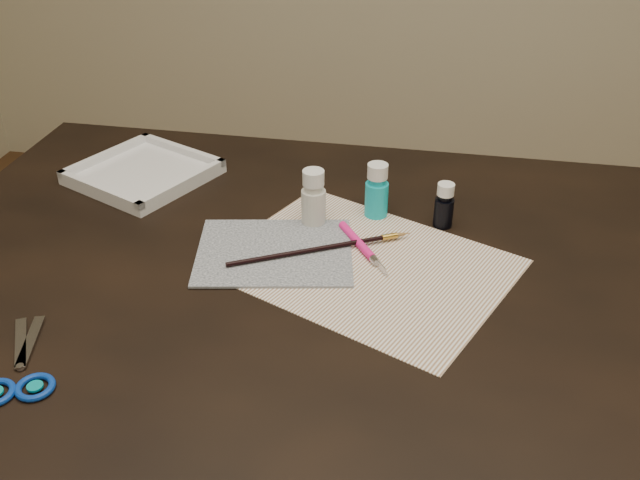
% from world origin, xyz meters
% --- Properties ---
extents(table, '(1.30, 0.90, 0.75)m').
position_xyz_m(table, '(0.00, 0.00, 0.38)').
color(table, black).
rests_on(table, ground).
extents(paper, '(0.50, 0.45, 0.00)m').
position_xyz_m(paper, '(0.06, 0.02, 0.75)').
color(paper, white).
rests_on(paper, table).
extents(canvas, '(0.27, 0.23, 0.00)m').
position_xyz_m(canvas, '(-0.08, 0.03, 0.75)').
color(canvas, black).
rests_on(canvas, paper).
extents(paint_bottle_white, '(0.05, 0.05, 0.10)m').
position_xyz_m(paint_bottle_white, '(-0.03, 0.13, 0.80)').
color(paint_bottle_white, silver).
rests_on(paint_bottle_white, table).
extents(paint_bottle_cyan, '(0.04, 0.04, 0.09)m').
position_xyz_m(paint_bottle_cyan, '(0.06, 0.17, 0.80)').
color(paint_bottle_cyan, '#12BCD0').
rests_on(paint_bottle_cyan, table).
extents(paint_bottle_navy, '(0.04, 0.04, 0.08)m').
position_xyz_m(paint_bottle_navy, '(0.17, 0.16, 0.79)').
color(paint_bottle_navy, black).
rests_on(paint_bottle_navy, table).
extents(paintbrush, '(0.27, 0.15, 0.01)m').
position_xyz_m(paintbrush, '(-0.00, 0.04, 0.76)').
color(paintbrush, black).
rests_on(paintbrush, canvas).
extents(craft_knife, '(0.10, 0.14, 0.01)m').
position_xyz_m(craft_knife, '(0.06, 0.05, 0.76)').
color(craft_knife, '#FF1E8B').
rests_on(craft_knife, paper).
extents(scissors, '(0.17, 0.20, 0.01)m').
position_xyz_m(scissors, '(-0.33, -0.27, 0.75)').
color(scissors, silver).
rests_on(scissors, table).
extents(palette_tray, '(0.28, 0.28, 0.03)m').
position_xyz_m(palette_tray, '(-0.37, 0.23, 0.76)').
color(palette_tray, white).
rests_on(palette_tray, table).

